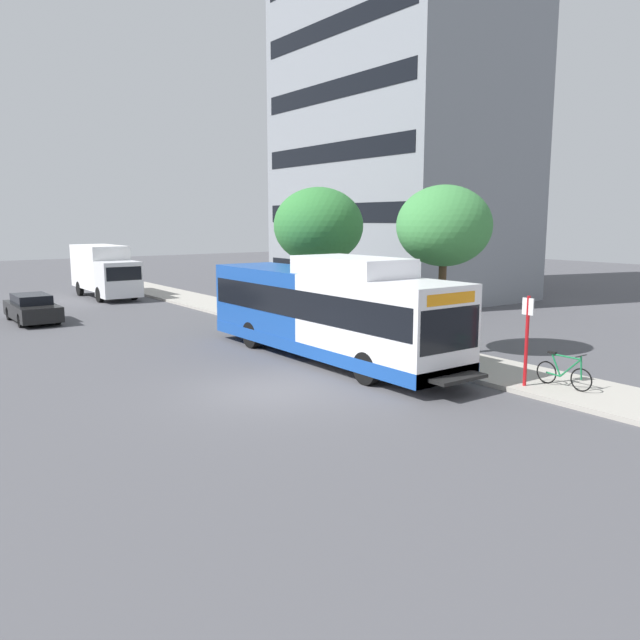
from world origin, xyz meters
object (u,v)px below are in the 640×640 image
(bus_stop_sign_pole, at_px, (527,334))
(street_tree_mid_block, at_px, (318,226))
(street_tree_near_stop, at_px, (444,226))
(transit_bus, at_px, (327,311))
(parked_car_far_lane, at_px, (32,308))
(bicycle_parked, at_px, (564,373))
(box_truck_background, at_px, (104,270))

(bus_stop_sign_pole, xyz_separation_m, street_tree_mid_block, (2.05, 12.90, 2.92))
(bus_stop_sign_pole, distance_m, street_tree_near_stop, 5.83)
(bus_stop_sign_pole, xyz_separation_m, street_tree_near_stop, (1.59, 4.76, 2.97))
(bus_stop_sign_pole, bearing_deg, transit_bus, 107.62)
(transit_bus, bearing_deg, parked_car_far_lane, 113.81)
(bicycle_parked, height_order, parked_car_far_lane, parked_car_far_lane)
(transit_bus, height_order, box_truck_background, transit_bus)
(bicycle_parked, relative_size, box_truck_background, 0.25)
(parked_car_far_lane, height_order, box_truck_background, box_truck_background)
(street_tree_mid_block, bearing_deg, box_truck_background, 106.50)
(bus_stop_sign_pole, bearing_deg, street_tree_mid_block, 80.98)
(street_tree_near_stop, bearing_deg, parked_car_far_lane, 121.48)
(bus_stop_sign_pole, xyz_separation_m, bicycle_parked, (0.73, -0.77, -1.09))
(street_tree_mid_block, bearing_deg, parked_car_far_lane, 141.24)
(bus_stop_sign_pole, distance_m, box_truck_background, 29.30)
(bus_stop_sign_pole, height_order, street_tree_near_stop, street_tree_near_stop)
(transit_bus, height_order, bus_stop_sign_pole, transit_bus)
(bicycle_parked, xyz_separation_m, street_tree_mid_block, (1.32, 13.67, 4.01))
(street_tree_near_stop, distance_m, parked_car_far_lane, 20.03)
(bus_stop_sign_pole, relative_size, bicycle_parked, 1.48)
(bicycle_parked, xyz_separation_m, street_tree_near_stop, (0.86, 5.52, 4.06))
(bus_stop_sign_pole, bearing_deg, street_tree_near_stop, 71.52)
(transit_bus, xyz_separation_m, street_tree_near_stop, (3.71, -1.92, 2.92))
(street_tree_mid_block, height_order, box_truck_background, street_tree_mid_block)
(street_tree_near_stop, relative_size, parked_car_far_lane, 1.32)
(bicycle_parked, height_order, street_tree_mid_block, street_tree_mid_block)
(street_tree_mid_block, relative_size, parked_car_far_lane, 1.38)
(box_truck_background, bearing_deg, transit_bus, -88.34)
(parked_car_far_lane, bearing_deg, transit_bus, -66.19)
(transit_bus, distance_m, parked_car_far_lane, 16.24)
(street_tree_near_stop, relative_size, street_tree_mid_block, 0.96)
(parked_car_far_lane, bearing_deg, bicycle_parked, -67.13)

